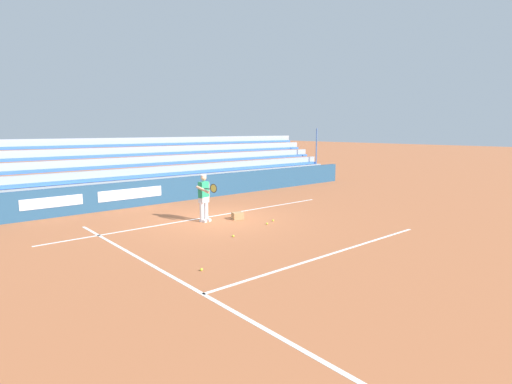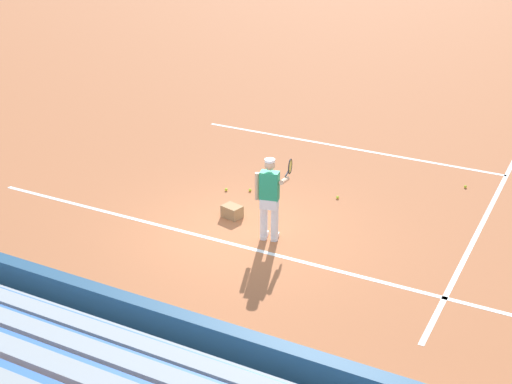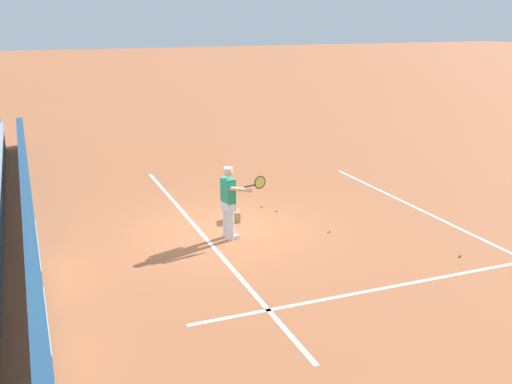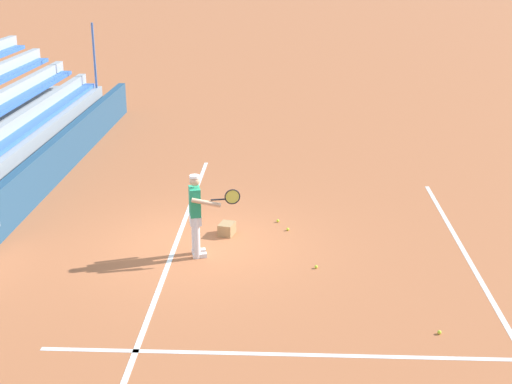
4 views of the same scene
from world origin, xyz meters
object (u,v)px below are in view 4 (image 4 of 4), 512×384
Objects in this scene: tennis_player at (197,214)px; tennis_ball_midcourt at (439,332)px; tennis_ball_near_player at (278,221)px; ball_box_cardboard at (227,229)px; tennis_ball_by_box at (288,229)px; tennis_ball_on_baseline at (316,267)px.

tennis_player is 25.98× the size of tennis_ball_midcourt.
tennis_player is 2.64m from tennis_ball_near_player.
tennis_ball_by_box is at bearing 101.65° from ball_box_cardboard.
ball_box_cardboard is 1.35m from tennis_ball_near_player.
tennis_ball_midcourt is (2.40, 1.91, 0.00)m from tennis_ball_on_baseline.
tennis_ball_on_baseline and tennis_ball_by_box have the same top height.
ball_box_cardboard reaches higher than tennis_ball_on_baseline.
tennis_ball_near_player and tennis_ball_on_baseline have the same top height.
ball_box_cardboard is 6.06× the size of tennis_ball_on_baseline.
ball_box_cardboard is at bearing -131.11° from tennis_ball_on_baseline.
ball_box_cardboard is at bearing 156.15° from tennis_player.
tennis_ball_on_baseline is 3.07m from tennis_ball_midcourt.
ball_box_cardboard is (-1.14, 0.50, -0.76)m from tennis_player.
tennis_ball_midcourt is at bearing 43.15° from ball_box_cardboard.
tennis_ball_midcourt is (2.91, 4.30, -0.86)m from tennis_player.
tennis_player is at bearing -23.85° from ball_box_cardboard.
tennis_player is 4.29× the size of ball_box_cardboard.
tennis_ball_near_player is at bearing 125.02° from ball_box_cardboard.
tennis_ball_midcourt is (4.82, 2.69, 0.00)m from tennis_ball_near_player.
tennis_ball_near_player and tennis_ball_midcourt have the same top height.
tennis_ball_midcourt is at bearing 38.47° from tennis_ball_on_baseline.
tennis_player is 1.46m from ball_box_cardboard.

